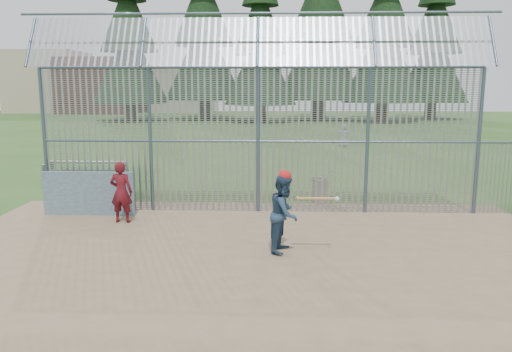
{
  "coord_description": "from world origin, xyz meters",
  "views": [
    {
      "loc": [
        0.46,
        -10.2,
        3.52
      ],
      "look_at": [
        0.0,
        2.0,
        1.3
      ],
      "focal_mm": 35.0,
      "sensor_mm": 36.0,
      "label": 1
    }
  ],
  "objects_px": {
    "trash_can": "(321,191)",
    "onlooker": "(121,192)",
    "bleacher": "(86,171)",
    "batter": "(284,213)",
    "dugout_wall": "(89,193)"
  },
  "relations": [
    {
      "from": "onlooker",
      "to": "trash_can",
      "type": "height_order",
      "value": "onlooker"
    },
    {
      "from": "dugout_wall",
      "to": "onlooker",
      "type": "height_order",
      "value": "onlooker"
    },
    {
      "from": "dugout_wall",
      "to": "onlooker",
      "type": "relative_size",
      "value": 1.57
    },
    {
      "from": "dugout_wall",
      "to": "trash_can",
      "type": "xyz_separation_m",
      "value": [
        6.46,
        1.75,
        -0.24
      ]
    },
    {
      "from": "onlooker",
      "to": "bleacher",
      "type": "distance_m",
      "value": 6.19
    },
    {
      "from": "batter",
      "to": "trash_can",
      "type": "bearing_deg",
      "value": 2.35
    },
    {
      "from": "trash_can",
      "to": "onlooker",
      "type": "bearing_deg",
      "value": -155.46
    },
    {
      "from": "dugout_wall",
      "to": "onlooker",
      "type": "xyz_separation_m",
      "value": [
        1.12,
        -0.69,
        0.2
      ]
    },
    {
      "from": "dugout_wall",
      "to": "bleacher",
      "type": "distance_m",
      "value": 5.07
    },
    {
      "from": "dugout_wall",
      "to": "batter",
      "type": "distance_m",
      "value": 5.99
    },
    {
      "from": "onlooker",
      "to": "trash_can",
      "type": "relative_size",
      "value": 1.95
    },
    {
      "from": "dugout_wall",
      "to": "trash_can",
      "type": "height_order",
      "value": "dugout_wall"
    },
    {
      "from": "batter",
      "to": "bleacher",
      "type": "bearing_deg",
      "value": 60.46
    },
    {
      "from": "dugout_wall",
      "to": "batter",
      "type": "xyz_separation_m",
      "value": [
        5.28,
        -2.82,
        0.23
      ]
    },
    {
      "from": "trash_can",
      "to": "bleacher",
      "type": "xyz_separation_m",
      "value": [
        -8.35,
        2.96,
        0.03
      ]
    }
  ]
}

